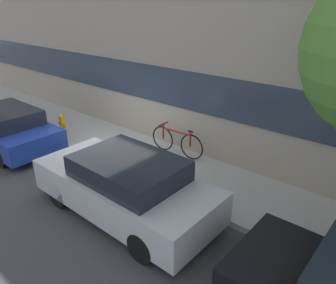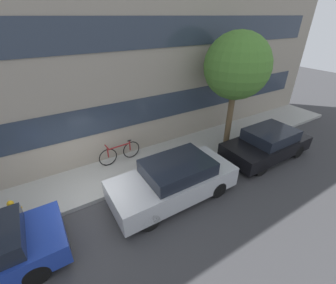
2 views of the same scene
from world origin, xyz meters
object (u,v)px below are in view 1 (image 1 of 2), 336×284
bicycle (177,141)px  parked_car_silver (125,186)px  fire_hydrant (63,125)px  parked_car_blue (6,127)px

bicycle → parked_car_silver: bearing=103.9°
fire_hydrant → bicycle: 4.03m
parked_car_silver → fire_hydrant: (-4.66, 1.46, -0.17)m
parked_car_blue → parked_car_silver: 5.54m
parked_car_blue → bicycle: 5.46m
bicycle → parked_car_blue: bearing=27.7°
parked_car_silver → fire_hydrant: size_ratio=5.69×
parked_car_silver → bicycle: parked_car_silver is taller
parked_car_blue → bicycle: (4.69, 2.79, -0.07)m
parked_car_silver → bicycle: size_ratio=2.37×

